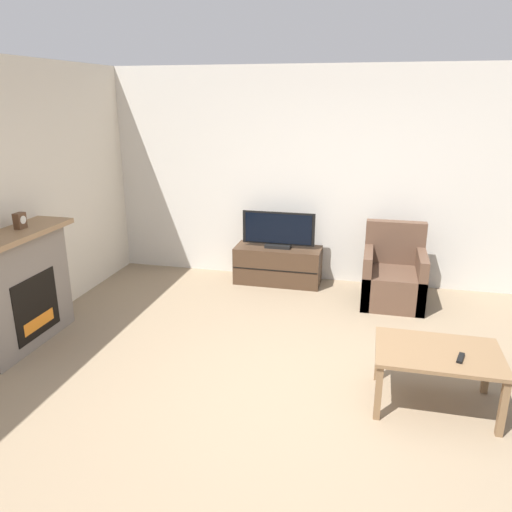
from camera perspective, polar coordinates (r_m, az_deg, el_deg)
name	(u,v)px	position (r m, az deg, el deg)	size (l,w,h in m)	color
ground_plane	(303,405)	(4.13, 5.36, -16.65)	(24.00, 24.00, 0.00)	#89755B
wall_back	(340,178)	(6.41, 9.57, 8.78)	(12.00, 0.06, 2.70)	beige
fireplace	(19,288)	(5.27, -25.44, -3.37)	(0.45, 1.26, 1.14)	slate
mantel_clock	(20,221)	(5.18, -25.37, 3.66)	(0.08, 0.11, 0.15)	brown
tv_stand	(278,265)	(6.48, 2.52, -1.02)	(1.10, 0.45, 0.48)	#422D1E
tv	(278,231)	(6.35, 2.57, 2.84)	(0.93, 0.18, 0.46)	black
armchair	(393,278)	(6.07, 15.39, -2.42)	(0.70, 0.76, 0.91)	brown
coffee_table	(438,358)	(4.15, 20.07, -10.90)	(0.94, 0.65, 0.48)	brown
remote	(461,358)	(4.05, 22.34, -10.72)	(0.08, 0.16, 0.02)	black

